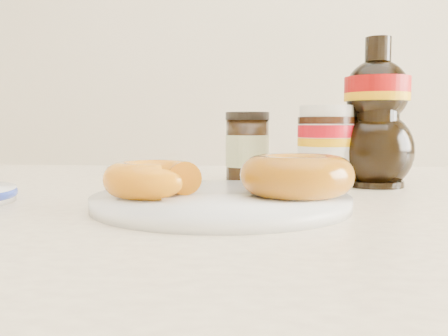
# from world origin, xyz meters

# --- Properties ---
(dining_table) EXTENTS (1.40, 0.90, 0.75)m
(dining_table) POSITION_xyz_m (0.00, 0.10, 0.67)
(dining_table) COLOR #FFEDC2
(dining_table) RESTS_ON ground
(plate) EXTENTS (0.26, 0.26, 0.01)m
(plate) POSITION_xyz_m (-0.08, 0.05, 0.76)
(plate) COLOR white
(plate) RESTS_ON dining_table
(donut_bitten) EXTENTS (0.12, 0.12, 0.03)m
(donut_bitten) POSITION_xyz_m (-0.14, 0.04, 0.78)
(donut_bitten) COLOR orange
(donut_bitten) RESTS_ON plate
(donut_whole) EXTENTS (0.11, 0.11, 0.04)m
(donut_whole) POSITION_xyz_m (-0.00, 0.05, 0.78)
(donut_whole) COLOR #905509
(donut_whole) RESTS_ON plate
(nutella_jar) EXTENTS (0.08, 0.08, 0.11)m
(nutella_jar) POSITION_xyz_m (0.05, 0.23, 0.81)
(nutella_jar) COLOR white
(nutella_jar) RESTS_ON dining_table
(syrup_bottle) EXTENTS (0.10, 0.09, 0.20)m
(syrup_bottle) POSITION_xyz_m (0.12, 0.23, 0.85)
(syrup_bottle) COLOR black
(syrup_bottle) RESTS_ON dining_table
(dark_jar) EXTENTS (0.06, 0.06, 0.10)m
(dark_jar) POSITION_xyz_m (-0.05, 0.27, 0.80)
(dark_jar) COLOR black
(dark_jar) RESTS_ON dining_table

